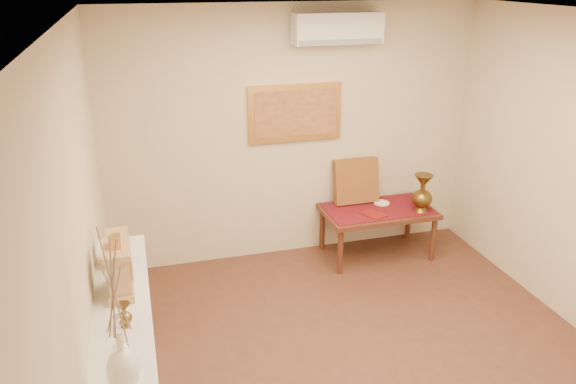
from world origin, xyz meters
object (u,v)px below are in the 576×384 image
object	(u,v)px
brass_urn_tall	(423,189)
mantel_clock	(120,268)
white_vase	(116,315)
display_ledge	(129,366)
low_table	(378,215)
wooden_chest	(118,248)

from	to	relation	value
brass_urn_tall	mantel_clock	bearing A→B (deg)	-153.49
white_vase	brass_urn_tall	size ratio (longest dim) A/B	1.80
display_ledge	low_table	size ratio (longest dim) A/B	1.68
low_table	display_ledge	bearing A→B (deg)	-144.90
white_vase	brass_urn_tall	bearing A→B (deg)	39.39
brass_urn_tall	wooden_chest	distance (m)	3.30
white_vase	low_table	world-z (taller)	white_vase
display_ledge	wooden_chest	world-z (taller)	wooden_chest
wooden_chest	low_table	world-z (taller)	wooden_chest
display_ledge	mantel_clock	bearing A→B (deg)	86.01
white_vase	low_table	distance (m)	3.91
mantel_clock	low_table	bearing A→B (deg)	32.86
brass_urn_tall	mantel_clock	xyz separation A→B (m)	(-3.08, -1.54, 0.35)
brass_urn_tall	low_table	xyz separation A→B (m)	(-0.42, 0.18, -0.32)
white_vase	mantel_clock	size ratio (longest dim) A/B	2.20
display_ledge	wooden_chest	distance (m)	0.84
mantel_clock	wooden_chest	size ratio (longest dim) A/B	1.68
white_vase	mantel_clock	bearing A→B (deg)	90.59
brass_urn_tall	wooden_chest	bearing A→B (deg)	-160.08
mantel_clock	low_table	world-z (taller)	mantel_clock
display_ledge	mantel_clock	size ratio (longest dim) A/B	4.93
mantel_clock	low_table	distance (m)	3.24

